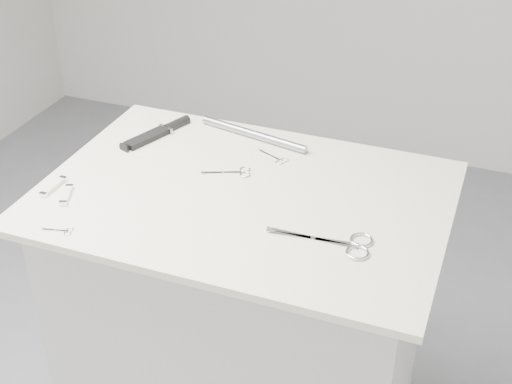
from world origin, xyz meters
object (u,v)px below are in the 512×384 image
(tiny_scissors, at_px, (61,231))
(metal_rail, at_px, (253,134))
(large_shears, at_px, (343,243))
(pocket_knife_b, at_px, (53,186))
(pocket_knife_a, at_px, (66,195))
(embroidery_scissors_a, at_px, (236,172))
(sheathed_knife, at_px, (161,132))
(embroidery_scissors_b, at_px, (276,158))
(plinth, at_px, (245,333))

(tiny_scissors, xyz_separation_m, metal_rail, (0.25, 0.58, 0.01))
(large_shears, xyz_separation_m, metal_rail, (-0.37, 0.40, 0.01))
(metal_rail, bearing_deg, pocket_knife_b, -130.74)
(tiny_scissors, bearing_deg, pocket_knife_a, 105.99)
(embroidery_scissors_a, bearing_deg, sheathed_knife, 133.54)
(embroidery_scissors_b, relative_size, pocket_knife_a, 1.14)
(embroidery_scissors_b, distance_m, pocket_knife_a, 0.55)
(plinth, bearing_deg, pocket_knife_b, -161.62)
(tiny_scissors, bearing_deg, embroidery_scissors_a, 41.49)
(sheathed_knife, relative_size, pocket_knife_a, 2.59)
(tiny_scissors, distance_m, sheathed_knife, 0.50)
(pocket_knife_a, bearing_deg, embroidery_scissors_b, -70.62)
(plinth, relative_size, embroidery_scissors_b, 9.31)
(sheathed_knife, bearing_deg, pocket_knife_a, -168.47)
(embroidery_scissors_b, bearing_deg, metal_rail, 162.15)
(plinth, relative_size, embroidery_scissors_a, 7.16)
(sheathed_knife, bearing_deg, embroidery_scissors_a, -92.62)
(large_shears, height_order, pocket_knife_b, pocket_knife_b)
(embroidery_scissors_b, relative_size, sheathed_knife, 0.44)
(sheathed_knife, xyz_separation_m, pocket_knife_b, (-0.12, -0.36, -0.00))
(embroidery_scissors_a, bearing_deg, large_shears, -53.78)
(large_shears, distance_m, metal_rail, 0.54)
(tiny_scissors, bearing_deg, plinth, 29.42)
(plinth, bearing_deg, pocket_knife_a, -156.77)
(pocket_knife_a, bearing_deg, metal_rail, -56.57)
(large_shears, height_order, embroidery_scissors_a, large_shears)
(embroidery_scissors_b, height_order, metal_rail, metal_rail)
(plinth, height_order, tiny_scissors, tiny_scissors)
(embroidery_scissors_b, xyz_separation_m, tiny_scissors, (-0.35, -0.49, -0.00))
(large_shears, height_order, sheathed_knife, sheathed_knife)
(large_shears, height_order, pocket_knife_a, pocket_knife_a)
(embroidery_scissors_b, xyz_separation_m, pocket_knife_b, (-0.47, -0.34, 0.00))
(sheathed_knife, xyz_separation_m, pocket_knife_a, (-0.06, -0.38, -0.00))
(sheathed_knife, bearing_deg, tiny_scissors, -158.08)
(sheathed_knife, relative_size, pocket_knife_b, 2.35)
(pocket_knife_a, distance_m, pocket_knife_b, 0.06)
(plinth, height_order, embroidery_scissors_a, embroidery_scissors_a)
(large_shears, bearing_deg, embroidery_scissors_b, 127.33)
(embroidery_scissors_b, height_order, pocket_knife_a, pocket_knife_a)
(metal_rail, bearing_deg, plinth, -73.73)
(embroidery_scissors_a, height_order, sheathed_knife, sheathed_knife)
(large_shears, relative_size, sheathed_knife, 1.07)
(embroidery_scissors_b, xyz_separation_m, metal_rail, (-0.10, 0.09, 0.01))
(pocket_knife_a, xyz_separation_m, metal_rail, (0.32, 0.45, 0.01))
(large_shears, distance_m, pocket_knife_a, 0.68)
(sheathed_knife, distance_m, pocket_knife_b, 0.37)
(tiny_scissors, bearing_deg, metal_rail, 53.96)
(embroidery_scissors_b, relative_size, tiny_scissors, 1.32)
(pocket_knife_a, bearing_deg, sheathed_knife, -30.93)
(metal_rail, bearing_deg, pocket_knife_a, -125.18)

